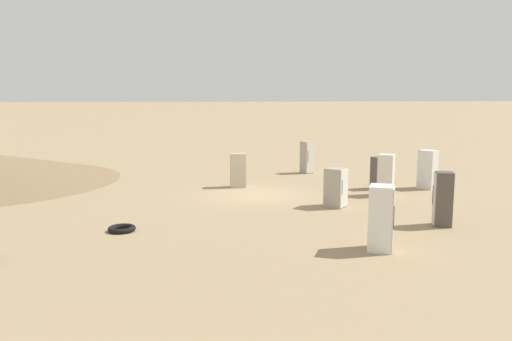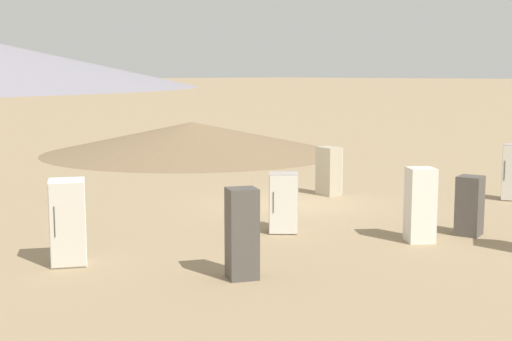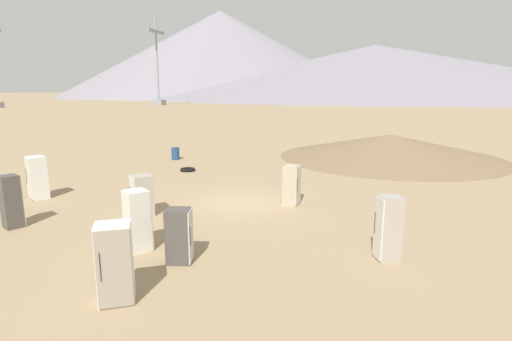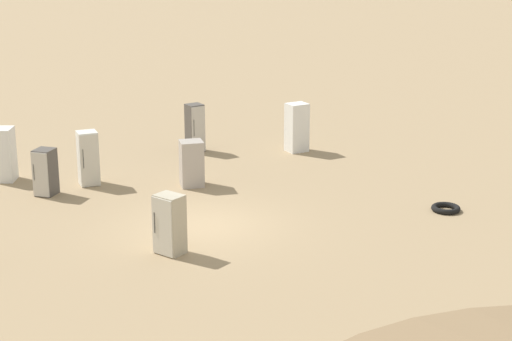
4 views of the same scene
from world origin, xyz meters
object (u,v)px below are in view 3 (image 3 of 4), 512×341
at_px(discarded_fridge_1, 11,201).
at_px(discarded_fridge_6, 138,221).
at_px(discarded_fridge_4, 37,178).
at_px(discarded_fridge_7, 142,195).
at_px(discarded_fridge_5, 388,228).
at_px(rusty_barrel, 175,154).
at_px(discarded_fridge_2, 179,236).
at_px(discarded_fridge_3, 292,185).
at_px(power_pylon_0, 158,78).
at_px(discarded_fridge_0, 115,263).
at_px(scrap_tire, 188,170).

relative_size(discarded_fridge_1, discarded_fridge_6, 1.01).
distance_m(discarded_fridge_4, discarded_fridge_7, 5.85).
xyz_separation_m(discarded_fridge_5, rusty_barrel, (-13.50, -13.48, -0.51)).
bearing_deg(discarded_fridge_5, discarded_fridge_2, 85.09).
bearing_deg(discarded_fridge_5, discarded_fridge_1, 70.72).
height_order(discarded_fridge_1, discarded_fridge_3, discarded_fridge_1).
bearing_deg(power_pylon_0, discarded_fridge_7, 28.61).
distance_m(discarded_fridge_1, discarded_fridge_6, 5.44).
xyz_separation_m(discarded_fridge_1, discarded_fridge_2, (1.09, 6.98, -0.16)).
height_order(discarded_fridge_0, discarded_fridge_4, discarded_fridge_4).
bearing_deg(power_pylon_0, discarded_fridge_5, 31.95).
relative_size(discarded_fridge_3, discarded_fridge_7, 1.06).
relative_size(discarded_fridge_0, discarded_fridge_5, 1.01).
distance_m(power_pylon_0, discarded_fridge_0, 121.31).
bearing_deg(discarded_fridge_5, power_pylon_0, 9.52).
xyz_separation_m(power_pylon_0, discarded_fridge_1, (103.00, 51.18, -7.39)).
xyz_separation_m(discarded_fridge_0, scrap_tire, (-14.21, -4.88, -0.85)).
bearing_deg(power_pylon_0, discarded_fridge_0, 28.48).
relative_size(discarded_fridge_2, discarded_fridge_5, 0.83).
xyz_separation_m(discarded_fridge_6, discarded_fridge_7, (-3.08, -1.73, -0.15)).
distance_m(discarded_fridge_0, rusty_barrel, 19.13).
height_order(discarded_fridge_0, discarded_fridge_5, discarded_fridge_0).
height_order(discarded_fridge_6, scrap_tire, discarded_fridge_6).
bearing_deg(power_pylon_0, discarded_fridge_4, 26.22).
xyz_separation_m(discarded_fridge_2, discarded_fridge_7, (-3.54, -3.31, 0.01)).
xyz_separation_m(discarded_fridge_6, rusty_barrel, (-14.82, -6.25, -0.51)).
xyz_separation_m(discarded_fridge_3, discarded_fridge_4, (2.13, -11.06, 0.12)).
distance_m(discarded_fridge_3, discarded_fridge_7, 6.10).
relative_size(discarded_fridge_6, scrap_tire, 2.06).
distance_m(discarded_fridge_3, discarded_fridge_6, 7.08).
distance_m(discarded_fridge_2, discarded_fridge_5, 5.93).
relative_size(discarded_fridge_7, scrap_tire, 1.74).
bearing_deg(discarded_fridge_7, scrap_tire, -31.87).
height_order(discarded_fridge_1, discarded_fridge_4, discarded_fridge_4).
distance_m(discarded_fridge_3, rusty_barrel, 13.12).
relative_size(discarded_fridge_6, discarded_fridge_7, 1.18).
height_order(discarded_fridge_4, rusty_barrel, discarded_fridge_4).
distance_m(power_pylon_0, discarded_fridge_2, 119.47).
distance_m(discarded_fridge_2, scrap_tire, 13.01).
height_order(discarded_fridge_2, discarded_fridge_5, discarded_fridge_5).
relative_size(discarded_fridge_3, discarded_fridge_4, 0.88).
bearing_deg(discarded_fridge_3, discarded_fridge_7, -54.18).
xyz_separation_m(discarded_fridge_2, discarded_fridge_3, (-6.58, 1.98, 0.06)).
relative_size(power_pylon_0, discarded_fridge_7, 16.99).
xyz_separation_m(discarded_fridge_0, rusty_barrel, (-17.64, -7.40, -0.52)).
distance_m(discarded_fridge_0, discarded_fridge_4, 11.01).
height_order(discarded_fridge_0, discarded_fridge_2, discarded_fridge_0).
distance_m(discarded_fridge_7, rusty_barrel, 12.59).
bearing_deg(discarded_fridge_3, discarded_fridge_4, -73.14).
relative_size(power_pylon_0, discarded_fridge_6, 14.34).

